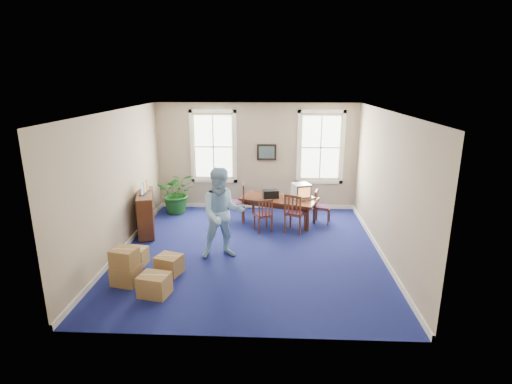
{
  "coord_description": "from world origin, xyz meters",
  "views": [
    {
      "loc": [
        0.52,
        -8.58,
        3.86
      ],
      "look_at": [
        0.1,
        0.6,
        1.25
      ],
      "focal_mm": 28.0,
      "sensor_mm": 36.0,
      "label": 1
    }
  ],
  "objects_px": {
    "crt_tv": "(301,191)",
    "cardboard_boxes": "(137,264)",
    "conference_table": "(279,210)",
    "chair_near_left": "(263,215)",
    "man": "(223,214)",
    "potted_plant": "(177,193)",
    "credenza": "(146,214)"
  },
  "relations": [
    {
      "from": "man",
      "to": "conference_table",
      "type": "bearing_deg",
      "value": 47.59
    },
    {
      "from": "man",
      "to": "potted_plant",
      "type": "height_order",
      "value": "man"
    },
    {
      "from": "crt_tv",
      "to": "potted_plant",
      "type": "bearing_deg",
      "value": 150.16
    },
    {
      "from": "man",
      "to": "cardboard_boxes",
      "type": "xyz_separation_m",
      "value": [
        -1.54,
        -1.23,
        -0.64
      ]
    },
    {
      "from": "crt_tv",
      "to": "cardboard_boxes",
      "type": "bearing_deg",
      "value": -153.07
    },
    {
      "from": "crt_tv",
      "to": "cardboard_boxes",
      "type": "distance_m",
      "value": 4.98
    },
    {
      "from": "man",
      "to": "potted_plant",
      "type": "distance_m",
      "value": 3.51
    },
    {
      "from": "chair_near_left",
      "to": "potted_plant",
      "type": "relative_size",
      "value": 0.74
    },
    {
      "from": "man",
      "to": "potted_plant",
      "type": "xyz_separation_m",
      "value": [
        -1.74,
        3.02,
        -0.41
      ]
    },
    {
      "from": "crt_tv",
      "to": "potted_plant",
      "type": "relative_size",
      "value": 0.39
    },
    {
      "from": "chair_near_left",
      "to": "credenza",
      "type": "bearing_deg",
      "value": -17.81
    },
    {
      "from": "conference_table",
      "to": "man",
      "type": "bearing_deg",
      "value": -98.71
    },
    {
      "from": "chair_near_left",
      "to": "cardboard_boxes",
      "type": "relative_size",
      "value": 0.67
    },
    {
      "from": "conference_table",
      "to": "man",
      "type": "xyz_separation_m",
      "value": [
        -1.26,
        -2.32,
        0.67
      ]
    },
    {
      "from": "cardboard_boxes",
      "to": "crt_tv",
      "type": "bearing_deg",
      "value": 46.52
    },
    {
      "from": "conference_table",
      "to": "chair_near_left",
      "type": "distance_m",
      "value": 0.82
    },
    {
      "from": "man",
      "to": "cardboard_boxes",
      "type": "bearing_deg",
      "value": -155.4
    },
    {
      "from": "chair_near_left",
      "to": "man",
      "type": "distance_m",
      "value": 1.92
    },
    {
      "from": "chair_near_left",
      "to": "conference_table",
      "type": "bearing_deg",
      "value": -143.92
    },
    {
      "from": "cardboard_boxes",
      "to": "conference_table",
      "type": "bearing_deg",
      "value": 51.68
    },
    {
      "from": "chair_near_left",
      "to": "man",
      "type": "relative_size",
      "value": 0.44
    },
    {
      "from": "conference_table",
      "to": "man",
      "type": "relative_size",
      "value": 1.0
    },
    {
      "from": "potted_plant",
      "to": "conference_table",
      "type": "bearing_deg",
      "value": -13.09
    },
    {
      "from": "chair_near_left",
      "to": "man",
      "type": "xyz_separation_m",
      "value": [
        -0.84,
        -1.62,
        0.57
      ]
    },
    {
      "from": "crt_tv",
      "to": "potted_plant",
      "type": "height_order",
      "value": "potted_plant"
    },
    {
      "from": "chair_near_left",
      "to": "cardboard_boxes",
      "type": "xyz_separation_m",
      "value": [
        -2.39,
        -2.85,
        -0.07
      ]
    },
    {
      "from": "credenza",
      "to": "potted_plant",
      "type": "bearing_deg",
      "value": 59.98
    },
    {
      "from": "conference_table",
      "to": "chair_near_left",
      "type": "relative_size",
      "value": 2.26
    },
    {
      "from": "crt_tv",
      "to": "cardboard_boxes",
      "type": "xyz_separation_m",
      "value": [
        -3.41,
        -3.6,
        -0.51
      ]
    },
    {
      "from": "conference_table",
      "to": "crt_tv",
      "type": "distance_m",
      "value": 0.82
    },
    {
      "from": "chair_near_left",
      "to": "man",
      "type": "height_order",
      "value": "man"
    },
    {
      "from": "crt_tv",
      "to": "potted_plant",
      "type": "xyz_separation_m",
      "value": [
        -3.61,
        0.65,
        -0.29
      ]
    }
  ]
}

